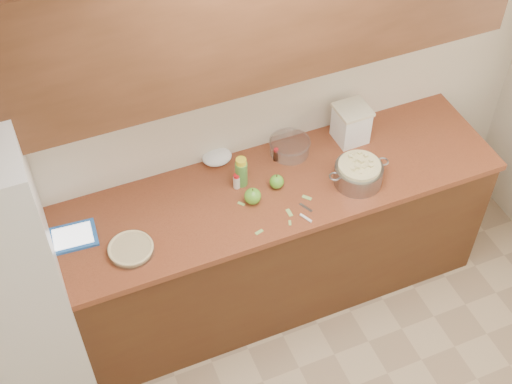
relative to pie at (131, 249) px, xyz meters
name	(u,v)px	position (x,y,z in m)	size (l,w,h in m)	color
counter_run	(261,245)	(0.75, 0.13, -0.48)	(2.64, 0.68, 0.92)	#472914
upper_cabinets	(249,6)	(0.75, 0.29, 1.01)	(2.60, 0.34, 0.70)	brown
pie	(131,249)	(0.00, 0.00, 0.00)	(0.23, 0.23, 0.04)	silver
colander	(358,173)	(1.25, -0.01, 0.04)	(0.35, 0.26, 0.13)	gray
flour_canister	(351,123)	(1.36, 0.31, 0.09)	(0.19, 0.19, 0.22)	white
tablet	(73,237)	(-0.24, 0.19, -0.01)	(0.25, 0.20, 0.02)	#235AAB
paring_knife	(306,216)	(0.89, -0.13, -0.01)	(0.08, 0.15, 0.01)	gray
lemon_bottle	(241,172)	(0.67, 0.22, 0.07)	(0.07, 0.07, 0.18)	#4C8C38
cinnamon_shaker	(237,181)	(0.64, 0.21, 0.02)	(0.04, 0.04, 0.09)	beige
vanilla_bottle	(276,155)	(0.91, 0.31, 0.02)	(0.03, 0.03, 0.08)	black
mixing_bowl	(290,146)	(1.01, 0.34, 0.03)	(0.23, 0.23, 0.09)	silver
paper_towel	(217,157)	(0.61, 0.43, 0.02)	(0.17, 0.14, 0.07)	white
apple_left	(253,196)	(0.67, 0.07, 0.03)	(0.09, 0.09, 0.10)	#57A229
apple_center	(277,182)	(0.83, 0.13, 0.02)	(0.08, 0.08, 0.09)	#57A229
peel_a	(259,232)	(0.63, -0.13, -0.02)	(0.04, 0.02, 0.00)	#8FB658
peel_b	(289,213)	(0.82, -0.07, -0.02)	(0.05, 0.02, 0.00)	#8FB658
peel_c	(307,198)	(0.95, -0.01, -0.02)	(0.05, 0.02, 0.00)	#8FB658
peel_d	(290,223)	(0.79, -0.13, -0.02)	(0.03, 0.01, 0.00)	#8FB658
peel_e	(241,204)	(0.61, 0.08, -0.02)	(0.04, 0.02, 0.00)	#8FB658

